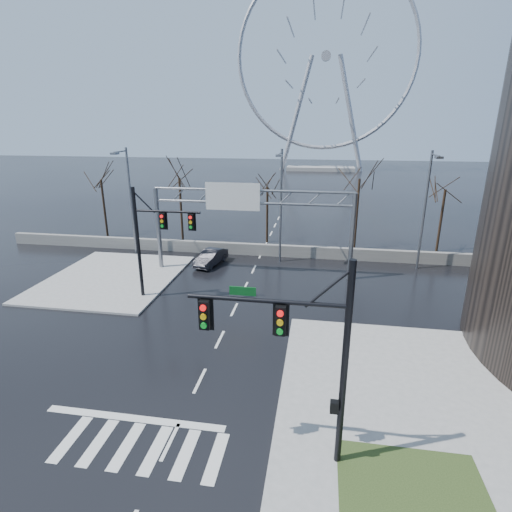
% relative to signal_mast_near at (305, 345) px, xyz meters
% --- Properties ---
extents(ground, '(260.00, 260.00, 0.00)m').
position_rel_signal_mast_near_xyz_m(ground, '(-5.14, 4.04, -4.87)').
color(ground, black).
rests_on(ground, ground).
extents(sidewalk_right_ext, '(12.00, 10.00, 0.15)m').
position_rel_signal_mast_near_xyz_m(sidewalk_right_ext, '(4.86, 6.04, -4.80)').
color(sidewalk_right_ext, gray).
rests_on(sidewalk_right_ext, ground).
extents(sidewalk_far, '(10.00, 12.00, 0.15)m').
position_rel_signal_mast_near_xyz_m(sidewalk_far, '(-16.14, 16.04, -4.80)').
color(sidewalk_far, gray).
rests_on(sidewalk_far, ground).
extents(grass_strip, '(5.00, 4.00, 0.02)m').
position_rel_signal_mast_near_xyz_m(grass_strip, '(3.86, -0.96, -4.72)').
color(grass_strip, '#263717').
rests_on(grass_strip, sidewalk_near).
extents(barrier_wall, '(52.00, 0.50, 1.10)m').
position_rel_signal_mast_near_xyz_m(barrier_wall, '(-5.14, 24.04, -4.32)').
color(barrier_wall, slate).
rests_on(barrier_wall, ground).
extents(signal_mast_near, '(5.52, 0.41, 8.00)m').
position_rel_signal_mast_near_xyz_m(signal_mast_near, '(0.00, 0.00, 0.00)').
color(signal_mast_near, black).
rests_on(signal_mast_near, ground).
extents(signal_mast_far, '(4.72, 0.41, 8.00)m').
position_rel_signal_mast_near_xyz_m(signal_mast_far, '(-11.01, 13.00, -0.04)').
color(signal_mast_far, black).
rests_on(signal_mast_far, ground).
extents(sign_gantry, '(16.36, 0.40, 7.60)m').
position_rel_signal_mast_near_xyz_m(sign_gantry, '(-5.52, 19.00, 0.31)').
color(sign_gantry, slate).
rests_on(sign_gantry, ground).
extents(streetlight_left, '(0.50, 2.55, 10.00)m').
position_rel_signal_mast_near_xyz_m(streetlight_left, '(-17.14, 22.20, 1.01)').
color(streetlight_left, slate).
rests_on(streetlight_left, ground).
extents(streetlight_mid, '(0.50, 2.55, 10.00)m').
position_rel_signal_mast_near_xyz_m(streetlight_mid, '(-3.14, 22.20, 1.01)').
color(streetlight_mid, slate).
rests_on(streetlight_mid, ground).
extents(streetlight_right, '(0.50, 2.55, 10.00)m').
position_rel_signal_mast_near_xyz_m(streetlight_right, '(8.86, 22.20, 1.01)').
color(streetlight_right, slate).
rests_on(streetlight_right, ground).
extents(tree_far_left, '(3.50, 3.50, 7.00)m').
position_rel_signal_mast_near_xyz_m(tree_far_left, '(-23.14, 28.04, 0.70)').
color(tree_far_left, black).
rests_on(tree_far_left, ground).
extents(tree_left, '(3.75, 3.75, 7.50)m').
position_rel_signal_mast_near_xyz_m(tree_left, '(-14.14, 27.54, 1.10)').
color(tree_left, black).
rests_on(tree_left, ground).
extents(tree_center, '(3.25, 3.25, 6.50)m').
position_rel_signal_mast_near_xyz_m(tree_center, '(-5.14, 28.54, 0.30)').
color(tree_center, black).
rests_on(tree_center, ground).
extents(tree_right, '(3.90, 3.90, 7.80)m').
position_rel_signal_mast_near_xyz_m(tree_right, '(3.86, 27.54, 1.34)').
color(tree_right, black).
rests_on(tree_right, ground).
extents(tree_far_right, '(3.40, 3.40, 6.80)m').
position_rel_signal_mast_near_xyz_m(tree_far_right, '(11.86, 28.04, 0.54)').
color(tree_far_right, black).
rests_on(tree_far_right, ground).
extents(ferris_wheel, '(45.00, 6.00, 50.91)m').
position_rel_signal_mast_near_xyz_m(ferris_wheel, '(-0.14, 99.04, 21.26)').
color(ferris_wheel, gray).
rests_on(ferris_wheel, ground).
extents(car, '(2.38, 4.33, 1.35)m').
position_rel_signal_mast_near_xyz_m(car, '(-9.12, 20.66, -4.20)').
color(car, black).
rests_on(car, ground).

